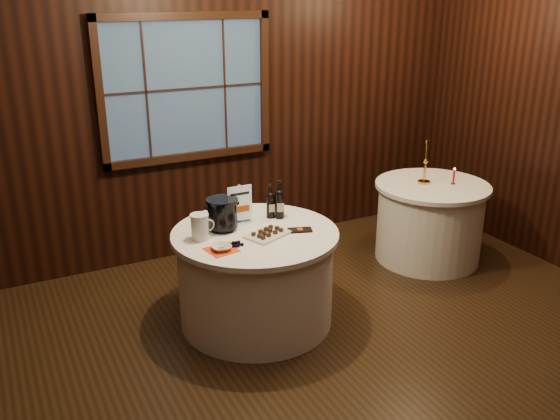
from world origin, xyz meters
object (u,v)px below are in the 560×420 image
port_bottle_left (271,203)px  glass_pitcher (200,227)px  ice_bucket (223,214)px  grape_bunch (236,243)px  side_table (429,221)px  main_table (256,277)px  sign_stand (240,210)px  port_bottle_right (280,202)px  red_candle (454,178)px  chocolate_box (300,230)px  cracker_bowl (221,247)px  brass_candlestick (425,168)px  chocolate_plate (268,234)px

port_bottle_left → glass_pitcher: 0.68m
ice_bucket → grape_bunch: bearing=-95.7°
side_table → glass_pitcher: bearing=-174.1°
main_table → sign_stand: bearing=98.8°
port_bottle_right → ice_bucket: bearing=-161.6°
glass_pitcher → red_candle: bearing=8.3°
glass_pitcher → port_bottle_right: bearing=14.7°
sign_stand → chocolate_box: sign_stand is taller
ice_bucket → cracker_bowl: size_ratio=1.75×
main_table → port_bottle_right: size_ratio=4.06×
cracker_bowl → brass_candlestick: size_ratio=0.33×
main_table → sign_stand: sign_stand is taller
glass_pitcher → red_candle: glass_pitcher is taller
main_table → brass_candlestick: bearing=10.5°
ice_bucket → red_candle: (2.36, 0.05, -0.07)m
port_bottle_left → glass_pitcher: (-0.66, -0.16, -0.02)m
sign_stand → chocolate_box: 0.51m
main_table → chocolate_plate: chocolate_plate is taller
ice_bucket → glass_pitcher: (-0.22, -0.10, -0.03)m
port_bottle_right → brass_candlestick: bearing=22.0°
red_candle → grape_bunch: bearing=-171.0°
ice_bucket → chocolate_plate: (0.25, -0.27, -0.11)m
port_bottle_left → cracker_bowl: port_bottle_left is taller
sign_stand → glass_pitcher: sign_stand is taller
sign_stand → glass_pitcher: bearing=-156.8°
main_table → side_table: (2.00, 0.30, 0.00)m
chocolate_box → glass_pitcher: glass_pitcher is taller
ice_bucket → cracker_bowl: (-0.15, -0.35, -0.11)m
main_table → sign_stand: (-0.03, 0.21, 0.49)m
sign_stand → port_bottle_right: (0.33, -0.04, 0.03)m
chocolate_box → red_candle: red_candle is taller
sign_stand → glass_pitcher: 0.42m
sign_stand → red_candle: 2.19m
side_table → glass_pitcher: 2.48m
chocolate_box → side_table: bearing=33.5°
main_table → port_bottle_left: size_ratio=4.53×
port_bottle_right → cracker_bowl: bearing=-134.6°
sign_stand → grape_bunch: bearing=-116.6°
side_table → ice_bucket: bearing=-176.1°
chocolate_box → grape_bunch: bearing=-157.8°
grape_bunch → brass_candlestick: bearing=13.9°
main_table → sign_stand: size_ratio=3.98×
glass_pitcher → chocolate_box: bearing=-10.0°
sign_stand → red_candle: (2.19, -0.01, -0.04)m
glass_pitcher → side_table: bearing=10.9°
ice_bucket → glass_pitcher: size_ratio=1.26×
cracker_bowl → red_candle: size_ratio=0.87×
ice_bucket → grape_bunch: 0.35m
port_bottle_right → chocolate_plate: size_ratio=0.84×
grape_bunch → brass_candlestick: (2.17, 0.54, 0.13)m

